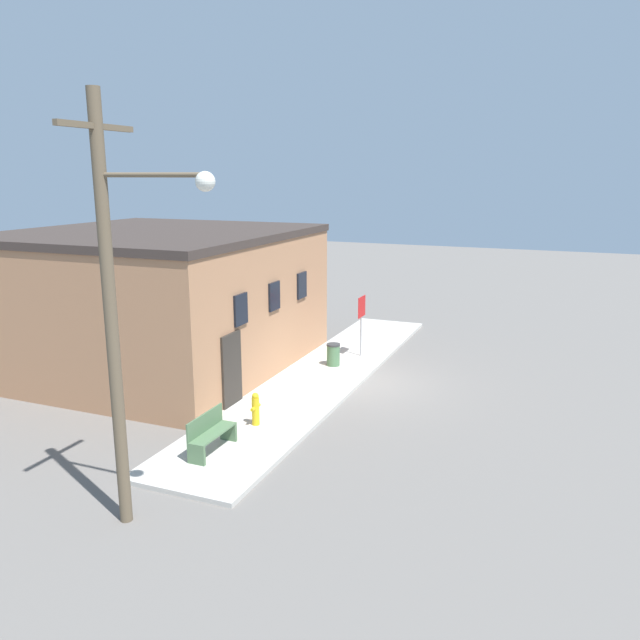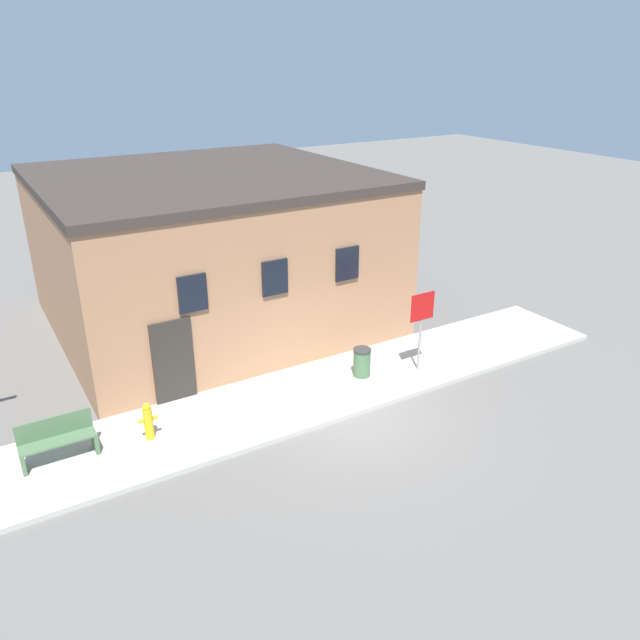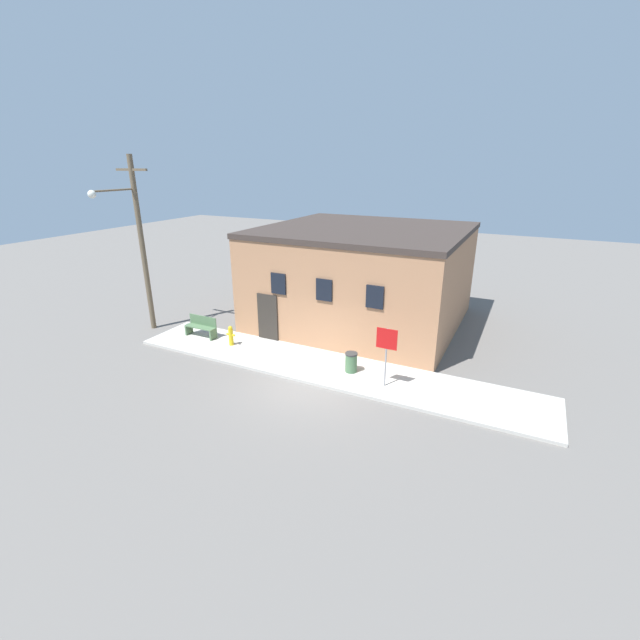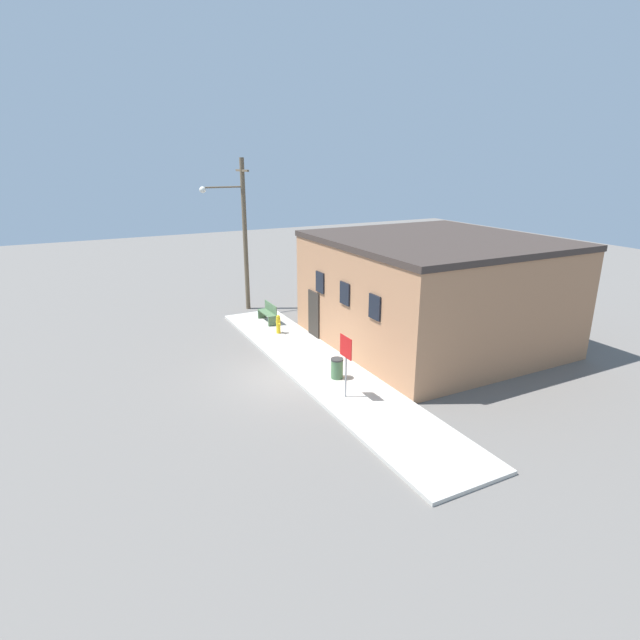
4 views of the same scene
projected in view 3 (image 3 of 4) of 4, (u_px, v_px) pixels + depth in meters
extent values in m
plane|color=#66605B|center=(308.00, 384.00, 15.51)|extent=(80.00, 80.00, 0.00)
cube|color=#BCB7AD|center=(325.00, 367.00, 16.66)|extent=(16.57, 2.78, 0.12)
cube|color=#A87551|center=(363.00, 278.00, 21.06)|extent=(9.21, 8.77, 4.45)
cube|color=#382D28|center=(365.00, 230.00, 20.25)|extent=(9.31, 8.87, 0.24)
cube|color=black|center=(278.00, 284.00, 18.06)|extent=(0.70, 0.08, 0.90)
cube|color=black|center=(324.00, 290.00, 17.16)|extent=(0.70, 0.08, 0.90)
cube|color=black|center=(375.00, 297.00, 16.26)|extent=(0.70, 0.08, 0.90)
cube|color=#2D2823|center=(268.00, 318.00, 18.89)|extent=(1.00, 0.08, 2.20)
cylinder|color=gold|center=(231.00, 337.00, 18.45)|extent=(0.20, 0.20, 0.74)
sphere|color=gold|center=(230.00, 328.00, 18.30)|extent=(0.18, 0.18, 0.18)
cylinder|color=gold|center=(228.00, 334.00, 18.47)|extent=(0.11, 0.09, 0.09)
cylinder|color=gold|center=(234.00, 335.00, 18.34)|extent=(0.11, 0.09, 0.09)
cylinder|color=gray|center=(386.00, 358.00, 14.81)|extent=(0.06, 0.06, 2.18)
cube|color=red|center=(387.00, 339.00, 14.55)|extent=(0.74, 0.02, 0.74)
cube|color=#4C6B47|center=(189.00, 329.00, 19.69)|extent=(0.08, 0.44, 0.45)
cube|color=#4C6B47|center=(213.00, 335.00, 19.10)|extent=(0.08, 0.44, 0.45)
cube|color=#4C6B47|center=(200.00, 327.00, 19.31)|extent=(1.50, 0.44, 0.04)
cube|color=#4C6B47|center=(203.00, 321.00, 19.40)|extent=(1.50, 0.04, 0.44)
cylinder|color=#426642|center=(351.00, 363.00, 16.10)|extent=(0.45, 0.45, 0.70)
cylinder|color=#2D2D2D|center=(351.00, 354.00, 15.96)|extent=(0.47, 0.47, 0.06)
cylinder|color=brown|center=(142.00, 247.00, 19.48)|extent=(0.24, 0.24, 7.91)
cylinder|color=brown|center=(114.00, 190.00, 17.73)|extent=(0.08, 2.08, 0.08)
sphere|color=silver|center=(92.00, 194.00, 16.89)|extent=(0.32, 0.32, 0.32)
cube|color=brown|center=(131.00, 170.00, 18.32)|extent=(1.80, 0.10, 0.10)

